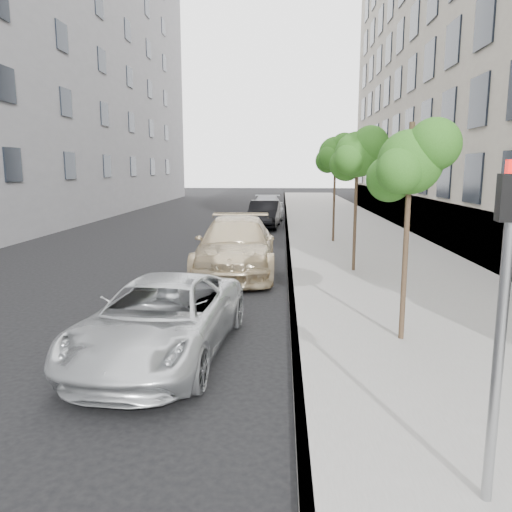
# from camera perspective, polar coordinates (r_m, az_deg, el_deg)

# --- Properties ---
(ground) EXTENTS (160.00, 160.00, 0.00)m
(ground) POSITION_cam_1_polar(r_m,az_deg,el_deg) (8.47, -3.50, -13.22)
(ground) COLOR black
(ground) RESTS_ON ground
(sidewalk) EXTENTS (6.40, 72.00, 0.14)m
(sidewalk) POSITION_cam_1_polar(r_m,az_deg,el_deg) (32.08, 9.07, 4.00)
(sidewalk) COLOR gray
(sidewalk) RESTS_ON ground
(curb) EXTENTS (0.15, 72.00, 0.14)m
(curb) POSITION_cam_1_polar(r_m,az_deg,el_deg) (31.90, 3.47, 4.08)
(curb) COLOR #9E9B93
(curb) RESTS_ON ground
(tree_near) EXTENTS (1.55, 1.35, 4.07)m
(tree_near) POSITION_cam_1_polar(r_m,az_deg,el_deg) (9.52, 17.36, 10.19)
(tree_near) COLOR #38281C
(tree_near) RESTS_ON sidewalk
(tree_mid) EXTENTS (1.73, 1.53, 4.48)m
(tree_mid) POSITION_cam_1_polar(r_m,az_deg,el_deg) (15.91, 11.60, 11.31)
(tree_mid) COLOR #38281C
(tree_mid) RESTS_ON sidewalk
(tree_far) EXTENTS (1.77, 1.57, 4.71)m
(tree_far) POSITION_cam_1_polar(r_m,az_deg,el_deg) (22.37, 9.13, 11.49)
(tree_far) COLOR #38281C
(tree_far) RESTS_ON sidewalk
(signal_pole) EXTENTS (0.26, 0.21, 3.27)m
(signal_pole) POSITION_cam_1_polar(r_m,az_deg,el_deg) (5.08, 26.46, -4.26)
(signal_pole) COLOR #939699
(signal_pole) RESTS_ON sidewalk
(minivan) EXTENTS (2.72, 5.14, 1.38)m
(minivan) POSITION_cam_1_polar(r_m,az_deg,el_deg) (9.12, -10.80, -7.07)
(minivan) COLOR silver
(minivan) RESTS_ON ground
(suv) EXTENTS (2.63, 6.13, 1.76)m
(suv) POSITION_cam_1_polar(r_m,az_deg,el_deg) (16.07, -2.31, 1.18)
(suv) COLOR #CCB891
(suv) RESTS_ON ground
(sedan_blue) EXTENTS (2.17, 4.05, 1.31)m
(sedan_blue) POSITION_cam_1_polar(r_m,az_deg,el_deg) (22.69, -2.15, 3.18)
(sedan_blue) COLOR #0F1735
(sedan_blue) RESTS_ON ground
(sedan_black) EXTENTS (1.87, 4.70, 1.52)m
(sedan_black) POSITION_cam_1_polar(r_m,az_deg,el_deg) (28.53, 0.96, 4.79)
(sedan_black) COLOR black
(sedan_black) RESTS_ON ground
(sedan_rear) EXTENTS (2.23, 5.28, 1.52)m
(sedan_rear) POSITION_cam_1_polar(r_m,az_deg,el_deg) (34.04, 1.30, 5.63)
(sedan_rear) COLOR #ABAEB3
(sedan_rear) RESTS_ON ground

